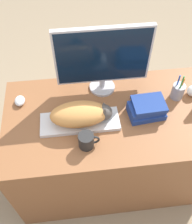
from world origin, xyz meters
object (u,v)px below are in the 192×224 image
coffee_mug (87,141)px  book_stack (147,109)px  cat (82,114)px  keyboard (80,122)px  pen_cup (178,91)px  monitor (103,58)px  computer_mouse (20,101)px

coffee_mug → book_stack: book_stack is taller
cat → keyboard: bearing=-180.0°
pen_cup → book_stack: pen_cup is taller
monitor → coffee_mug: size_ratio=4.81×
monitor → computer_mouse: bearing=-172.7°
pen_cup → monitor: bearing=164.3°
monitor → cat: bearing=-119.5°
keyboard → monitor: (0.17, 0.27, 0.24)m
keyboard → book_stack: book_stack is taller
cat → book_stack: cat is taller
computer_mouse → keyboard: bearing=-28.9°
cat → book_stack: size_ratio=1.59×
coffee_mug → book_stack: (0.38, 0.18, 0.00)m
monitor → pen_cup: (0.46, -0.13, -0.20)m
coffee_mug → pen_cup: 0.67m
monitor → book_stack: monitor is taller
monitor → book_stack: 0.40m
cat → computer_mouse: size_ratio=4.31×
keyboard → pen_cup: bearing=12.3°
book_stack → cat: bearing=-176.7°
keyboard → book_stack: size_ratio=2.07×
coffee_mug → cat: bearing=93.6°
computer_mouse → pen_cup: 0.99m
pen_cup → computer_mouse: bearing=176.4°
keyboard → coffee_mug: coffee_mug is taller
keyboard → pen_cup: (0.63, 0.14, 0.04)m
cat → book_stack: 0.39m
keyboard → computer_mouse: 0.41m
computer_mouse → coffee_mug: bearing=-42.5°
monitor → computer_mouse: 0.58m
keyboard → computer_mouse: (-0.36, 0.20, 0.01)m
keyboard → pen_cup: 0.64m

